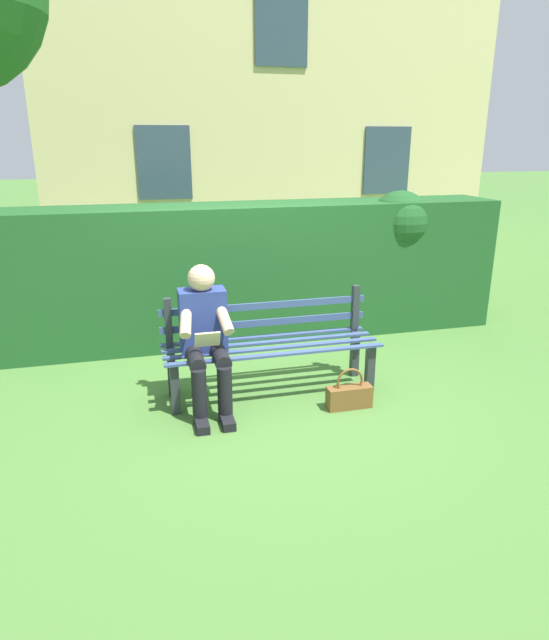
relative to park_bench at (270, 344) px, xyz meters
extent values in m
plane|color=#477533|center=(0.00, 0.06, -0.43)|extent=(60.00, 60.00, 0.00)
cube|color=#2D3338|center=(-0.85, 0.24, -0.21)|extent=(0.07, 0.07, 0.44)
cube|color=#2D3338|center=(0.85, 0.24, -0.21)|extent=(0.07, 0.07, 0.44)
cube|color=#2D3338|center=(-0.85, -0.11, -0.21)|extent=(0.07, 0.07, 0.44)
cube|color=#2D3338|center=(0.85, -0.11, -0.21)|extent=(0.07, 0.07, 0.44)
cube|color=#384C7A|center=(0.00, -0.16, 0.02)|extent=(1.86, 0.06, 0.02)
cube|color=#384C7A|center=(0.00, -0.01, 0.02)|extent=(1.86, 0.06, 0.02)
cube|color=#384C7A|center=(0.00, 0.14, 0.02)|extent=(1.86, 0.06, 0.02)
cube|color=#384C7A|center=(0.00, 0.29, 0.02)|extent=(1.86, 0.06, 0.02)
cube|color=#2D3338|center=(-0.85, -0.15, 0.23)|extent=(0.06, 0.06, 0.41)
cube|color=#2D3338|center=(0.85, -0.15, 0.23)|extent=(0.06, 0.06, 0.41)
cube|color=#384C7A|center=(0.00, -0.15, 0.15)|extent=(1.86, 0.02, 0.06)
cube|color=#384C7A|center=(0.00, -0.15, 0.31)|extent=(1.86, 0.02, 0.06)
cube|color=navy|center=(0.58, 0.04, 0.29)|extent=(0.38, 0.22, 0.52)
sphere|color=#D8AD8C|center=(0.58, 0.06, 0.64)|extent=(0.22, 0.22, 0.22)
cylinder|color=black|center=(0.48, 0.25, 0.05)|extent=(0.13, 0.42, 0.13)
cylinder|color=black|center=(0.68, 0.25, 0.05)|extent=(0.13, 0.42, 0.13)
cylinder|color=black|center=(0.48, 0.46, -0.20)|extent=(0.12, 0.12, 0.46)
cylinder|color=black|center=(0.68, 0.46, -0.20)|extent=(0.12, 0.12, 0.46)
cube|color=black|center=(0.48, 0.54, -0.40)|extent=(0.10, 0.24, 0.07)
cube|color=black|center=(0.68, 0.54, -0.40)|extent=(0.10, 0.24, 0.07)
cylinder|color=#D8AD8C|center=(0.43, 0.18, 0.35)|extent=(0.14, 0.32, 0.26)
cylinder|color=#D8AD8C|center=(0.73, 0.18, 0.35)|extent=(0.14, 0.32, 0.26)
cube|color=beige|center=(0.58, 0.30, 0.21)|extent=(0.20, 0.07, 0.13)
cube|color=#1E5123|center=(-0.21, -1.47, 0.31)|extent=(5.52, 0.75, 1.48)
sphere|color=#1E5123|center=(-1.86, -1.35, 0.82)|extent=(0.68, 0.68, 0.68)
sphere|color=#1E5123|center=(1.17, -1.54, 0.75)|extent=(0.60, 0.60, 0.60)
cube|color=beige|center=(-1.56, -6.89, 2.71)|extent=(8.16, 2.91, 6.29)
cube|color=#334756|center=(-3.61, -5.41, 1.33)|extent=(0.90, 0.04, 1.20)
cube|color=#334756|center=(0.48, -5.41, 1.33)|extent=(0.90, 0.04, 1.20)
cube|color=#334756|center=(-1.56, -5.41, 3.46)|extent=(0.90, 0.04, 1.20)
cube|color=brown|center=(-0.56, 0.50, -0.34)|extent=(0.38, 0.13, 0.19)
torus|color=brown|center=(-0.56, 0.50, -0.20)|extent=(0.23, 0.02, 0.23)
camera|label=1|loc=(1.09, 4.36, 1.70)|focal=30.90mm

